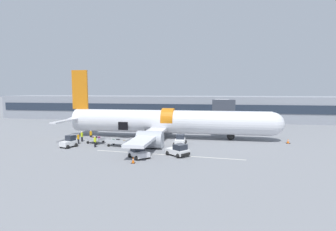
{
  "coord_description": "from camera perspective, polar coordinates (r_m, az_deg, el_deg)",
  "views": [
    {
      "loc": [
        6.49,
        -40.66,
        8.32
      ],
      "look_at": [
        -1.12,
        2.1,
        4.09
      ],
      "focal_mm": 28.0,
      "sensor_mm": 36.0,
      "label": 1
    }
  ],
  "objects": [
    {
      "name": "ground_crew_loader_a",
      "position": [
        44.75,
        -18.23,
        -4.29
      ],
      "size": [
        0.52,
        0.54,
        1.66
      ],
      "color": "black",
      "rests_on": "ground_plane"
    },
    {
      "name": "baggage_tug_rear",
      "position": [
        32.8,
        -6.4,
        -8.05
      ],
      "size": [
        3.03,
        3.03,
        1.42
      ],
      "color": "silver",
      "rests_on": "ground_plane"
    },
    {
      "name": "ground_crew_driver",
      "position": [
        39.82,
        -15.61,
        -5.44
      ],
      "size": [
        0.52,
        0.52,
        1.64
      ],
      "color": "black",
      "rests_on": "ground_plane"
    },
    {
      "name": "jet_bridge_stub",
      "position": [
        51.79,
        11.81,
        1.55
      ],
      "size": [
        3.93,
        12.85,
        6.64
      ],
      "color": "#4C4C51",
      "rests_on": "ground_plane"
    },
    {
      "name": "baggage_tug_spare",
      "position": [
        41.05,
        -20.74,
        -5.49
      ],
      "size": [
        2.24,
        2.65,
        1.71
      ],
      "color": "white",
      "rests_on": "ground_plane"
    },
    {
      "name": "ground_plane",
      "position": [
        42.01,
        1.0,
        -5.86
      ],
      "size": [
        500.0,
        500.0,
        0.0
      ],
      "primitive_type": "plane",
      "color": "gray"
    },
    {
      "name": "baggage_tug_mid",
      "position": [
        40.48,
        2.67,
        -5.38
      ],
      "size": [
        2.09,
        3.18,
        1.46
      ],
      "color": "white",
      "rests_on": "ground_plane"
    },
    {
      "name": "safety_cone_engine_left",
      "position": [
        30.51,
        -7.59,
        -9.58
      ],
      "size": [
        0.46,
        0.46,
        0.79
      ],
      "color": "black",
      "rests_on": "ground_plane"
    },
    {
      "name": "baggage_cart_queued",
      "position": [
        39.81,
        -10.72,
        -5.8
      ],
      "size": [
        4.34,
        2.26,
        1.05
      ],
      "color": "#B7BABF",
      "rests_on": "ground_plane"
    },
    {
      "name": "baggage_tug_lead",
      "position": [
        33.51,
        2.24,
        -7.63
      ],
      "size": [
        3.32,
        3.1,
        1.54
      ],
      "color": "white",
      "rests_on": "ground_plane"
    },
    {
      "name": "airplane",
      "position": [
        45.39,
        -0.53,
        -1.44
      ],
      "size": [
        38.32,
        31.78,
        11.9
      ],
      "color": "silver",
      "rests_on": "ground_plane"
    },
    {
      "name": "terminal_strip",
      "position": [
        74.41,
        5.07,
        1.67
      ],
      "size": [
        109.97,
        13.71,
        6.58
      ],
      "color": "gray",
      "rests_on": "ground_plane"
    },
    {
      "name": "apron_marking_line",
      "position": [
        34.11,
        -0.39,
        -8.54
      ],
      "size": [
        19.8,
        1.85,
        0.01
      ],
      "color": "silver",
      "rests_on": "ground_plane"
    },
    {
      "name": "ground_crew_loader_b",
      "position": [
        45.99,
        -16.44,
        -4.02
      ],
      "size": [
        0.45,
        0.56,
        1.6
      ],
      "color": "black",
      "rests_on": "ground_plane"
    },
    {
      "name": "safety_cone_nose",
      "position": [
        45.3,
        24.67,
        -5.1
      ],
      "size": [
        0.62,
        0.62,
        0.71
      ],
      "color": "black",
      "rests_on": "ground_plane"
    },
    {
      "name": "ground_crew_supervisor",
      "position": [
        43.03,
        -18.95,
        -4.75
      ],
      "size": [
        0.51,
        0.5,
        1.59
      ],
      "color": "black",
      "rests_on": "ground_plane"
    },
    {
      "name": "safety_cone_wingtip",
      "position": [
        38.22,
        -1.96,
        -6.58
      ],
      "size": [
        0.58,
        0.58,
        0.61
      ],
      "color": "black",
      "rests_on": "ground_plane"
    },
    {
      "name": "baggage_cart_loading",
      "position": [
        42.63,
        -15.41,
        -5.16
      ],
      "size": [
        3.57,
        2.43,
        1.13
      ],
      "color": "#B7BABF",
      "rests_on": "ground_plane"
    }
  ]
}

